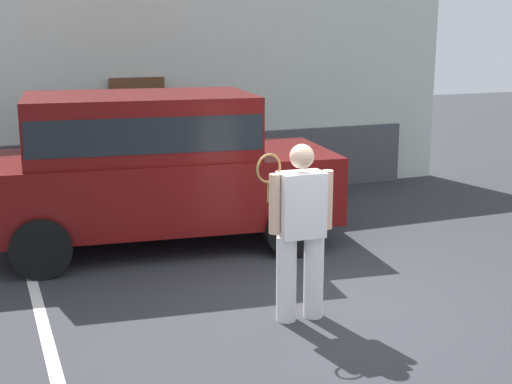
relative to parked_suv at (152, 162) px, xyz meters
name	(u,v)px	position (x,y,z in m)	size (l,w,h in m)	color
ground_plane	(330,311)	(1.15, -2.95, -1.15)	(40.00, 40.00, 0.00)	#2D2D33
parking_stripe_0	(37,298)	(-1.68, -1.45, -1.14)	(0.12, 4.40, 0.01)	silver
house_frontage	(181,101)	(1.14, 2.60, 0.53)	(10.12, 0.40, 3.56)	silver
parked_suv	(152,162)	(0.00, 0.00, 0.00)	(4.79, 2.60, 2.05)	#590C0C
tennis_player_man	(300,230)	(0.76, -2.99, -0.21)	(0.80, 0.30, 1.80)	white
potted_plant_by_porch	(326,175)	(3.47, 1.64, -0.75)	(0.54, 0.54, 0.71)	#9E5638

